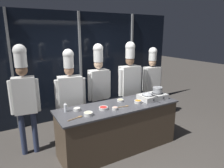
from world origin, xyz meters
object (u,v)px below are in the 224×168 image
at_px(chef_line, 99,83).
at_px(chef_pastry, 130,80).
at_px(prep_bowl_onion, 77,109).
at_px(prep_bowl_noodles, 88,114).
at_px(serving_spoon_slotted, 125,106).
at_px(serving_spoon_solid, 78,117).
at_px(portable_stove, 152,96).
at_px(prep_bowl_carrots, 138,101).
at_px(chef_apprentice, 152,78).
at_px(prep_bowl_ginger, 120,100).
at_px(stock_pot, 158,90).
at_px(prep_bowl_bell_pepper, 103,108).
at_px(squeeze_bottle_clear, 65,107).
at_px(chef_head, 24,91).
at_px(chef_sous, 70,92).
at_px(prep_bowl_shrimp, 115,108).
at_px(frying_pan, 148,94).

distance_m(chef_line, chef_pastry, 0.74).
bearing_deg(prep_bowl_onion, prep_bowl_noodles, -73.17).
height_order(serving_spoon_slotted, serving_spoon_solid, same).
relative_size(portable_stove, prep_bowl_carrots, 3.91).
distance_m(portable_stove, serving_spoon_slotted, 0.72).
bearing_deg(prep_bowl_carrots, chef_apprentice, 38.58).
bearing_deg(prep_bowl_ginger, serving_spoon_solid, -161.79).
relative_size(stock_pot, prep_bowl_bell_pepper, 1.38).
distance_m(serving_spoon_solid, chef_apprentice, 2.46).
bearing_deg(prep_bowl_noodles, prep_bowl_carrots, 4.48).
bearing_deg(chef_apprentice, squeeze_bottle_clear, 19.39).
height_order(chef_head, chef_sous, chef_head).
xyz_separation_m(serving_spoon_slotted, chef_head, (-1.58, 0.81, 0.31)).
relative_size(stock_pot, prep_bowl_carrots, 1.54).
bearing_deg(serving_spoon_slotted, prep_bowl_noodles, -176.90).
height_order(stock_pot, prep_bowl_noodles, stock_pot).
height_order(prep_bowl_bell_pepper, chef_line, chef_line).
bearing_deg(portable_stove, prep_bowl_bell_pepper, -179.11).
bearing_deg(chef_apprentice, prep_bowl_carrots, 44.31).
height_order(squeeze_bottle_clear, prep_bowl_shrimp, squeeze_bottle_clear).
height_order(chef_head, chef_pastry, chef_head).
xyz_separation_m(portable_stove, prep_bowl_bell_pepper, (-1.13, -0.02, -0.03)).
height_order(frying_pan, prep_bowl_onion, frying_pan).
relative_size(portable_stove, prep_bowl_onion, 4.62).
bearing_deg(chef_pastry, prep_bowl_shrimp, 44.77).
distance_m(portable_stove, prep_bowl_noodles, 1.47).
bearing_deg(squeeze_bottle_clear, portable_stove, -6.85).
bearing_deg(chef_line, squeeze_bottle_clear, 31.17).
relative_size(frying_pan, prep_bowl_ginger, 3.17).
distance_m(frying_pan, chef_line, 1.07).
height_order(prep_bowl_onion, prep_bowl_noodles, prep_bowl_noodles).
xyz_separation_m(prep_bowl_noodles, chef_head, (-0.83, 0.85, 0.28)).
height_order(frying_pan, squeeze_bottle_clear, squeeze_bottle_clear).
bearing_deg(chef_line, prep_bowl_ginger, 102.46).
distance_m(prep_bowl_onion, prep_bowl_noodles, 0.30).
height_order(prep_bowl_shrimp, chef_sous, chef_sous).
bearing_deg(frying_pan, serving_spoon_solid, -175.36).
relative_size(prep_bowl_ginger, chef_apprentice, 0.07).
height_order(prep_bowl_carrots, prep_bowl_bell_pepper, prep_bowl_carrots).
height_order(prep_bowl_bell_pepper, chef_head, chef_head).
relative_size(serving_spoon_slotted, chef_sous, 0.12).
bearing_deg(prep_bowl_onion, chef_apprentice, 16.01).
distance_m(serving_spoon_solid, chef_head, 1.11).
bearing_deg(squeeze_bottle_clear, serving_spoon_solid, -73.54).
xyz_separation_m(frying_pan, chef_apprentice, (0.77, 0.79, 0.06)).
bearing_deg(serving_spoon_slotted, chef_apprentice, 32.77).
bearing_deg(portable_stove, serving_spoon_slotted, -172.79).
distance_m(portable_stove, frying_pan, 0.15).
bearing_deg(prep_bowl_onion, prep_bowl_ginger, 2.72).
height_order(prep_bowl_noodles, chef_sous, chef_sous).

